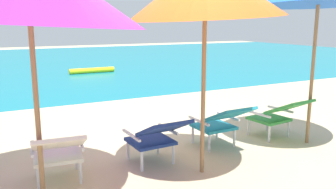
# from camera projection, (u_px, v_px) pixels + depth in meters

# --- Properties ---
(ground_plane) EXTENTS (40.00, 40.00, 0.00)m
(ground_plane) POSITION_uv_depth(u_px,v_px,m) (100.00, 99.00, 8.23)
(ground_plane) COLOR #CCB78E
(ocean_band) EXTENTS (40.00, 18.00, 0.01)m
(ocean_band) POSITION_uv_depth(u_px,v_px,m) (44.00, 62.00, 15.85)
(ocean_band) COLOR teal
(ocean_band) RESTS_ON ground_plane
(swim_buoy) EXTENTS (1.60, 0.18, 0.18)m
(swim_buoy) POSITION_uv_depth(u_px,v_px,m) (92.00, 70.00, 12.50)
(swim_buoy) COLOR yellow
(swim_buoy) RESTS_ON ocean_band
(lounge_chair_far_left) EXTENTS (0.63, 0.93, 0.68)m
(lounge_chair_far_left) POSITION_uv_depth(u_px,v_px,m) (58.00, 151.00, 3.81)
(lounge_chair_far_left) COLOR silver
(lounge_chair_far_left) RESTS_ON ground_plane
(lounge_chair_near_left) EXTENTS (0.57, 0.90, 0.68)m
(lounge_chair_near_left) POSITION_uv_depth(u_px,v_px,m) (157.00, 135.00, 4.32)
(lounge_chair_near_left) COLOR navy
(lounge_chair_near_left) RESTS_ON ground_plane
(lounge_chair_near_right) EXTENTS (0.56, 0.89, 0.68)m
(lounge_chair_near_right) POSITION_uv_depth(u_px,v_px,m) (221.00, 121.00, 4.94)
(lounge_chair_near_right) COLOR teal
(lounge_chair_near_right) RESTS_ON ground_plane
(lounge_chair_far_right) EXTENTS (0.63, 0.93, 0.68)m
(lounge_chair_far_right) POSITION_uv_depth(u_px,v_px,m) (278.00, 114.00, 5.36)
(lounge_chair_far_right) COLOR #338E3D
(lounge_chair_far_right) RESTS_ON ground_plane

